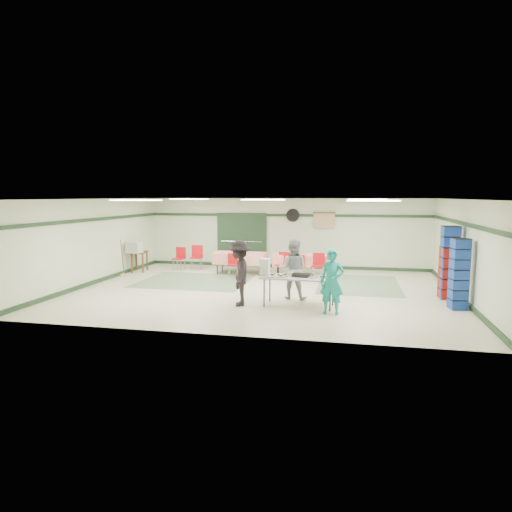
% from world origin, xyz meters
% --- Properties ---
extents(floor, '(11.00, 11.00, 0.00)m').
position_xyz_m(floor, '(0.00, 0.00, 0.00)').
color(floor, beige).
rests_on(floor, ground).
extents(ceiling, '(11.00, 11.00, 0.00)m').
position_xyz_m(ceiling, '(0.00, 0.00, 2.70)').
color(ceiling, silver).
rests_on(ceiling, wall_back).
extents(wall_back, '(11.00, 0.00, 11.00)m').
position_xyz_m(wall_back, '(0.00, 4.50, 1.35)').
color(wall_back, beige).
rests_on(wall_back, floor).
extents(wall_front, '(11.00, 0.00, 11.00)m').
position_xyz_m(wall_front, '(0.00, -4.50, 1.35)').
color(wall_front, beige).
rests_on(wall_front, floor).
extents(wall_left, '(0.00, 9.00, 9.00)m').
position_xyz_m(wall_left, '(-5.50, 0.00, 1.35)').
color(wall_left, beige).
rests_on(wall_left, floor).
extents(wall_right, '(0.00, 9.00, 9.00)m').
position_xyz_m(wall_right, '(5.50, 0.00, 1.35)').
color(wall_right, beige).
rests_on(wall_right, floor).
extents(trim_back, '(11.00, 0.06, 0.10)m').
position_xyz_m(trim_back, '(0.00, 4.47, 2.05)').
color(trim_back, '#1D351E').
rests_on(trim_back, wall_back).
extents(baseboard_back, '(11.00, 0.06, 0.12)m').
position_xyz_m(baseboard_back, '(0.00, 4.47, 0.06)').
color(baseboard_back, '#1D351E').
rests_on(baseboard_back, floor).
extents(trim_left, '(0.06, 9.00, 0.10)m').
position_xyz_m(trim_left, '(-5.47, 0.00, 2.05)').
color(trim_left, '#1D351E').
rests_on(trim_left, wall_back).
extents(baseboard_left, '(0.06, 9.00, 0.12)m').
position_xyz_m(baseboard_left, '(-5.47, 0.00, 0.06)').
color(baseboard_left, '#1D351E').
rests_on(baseboard_left, floor).
extents(trim_right, '(0.06, 9.00, 0.10)m').
position_xyz_m(trim_right, '(5.47, 0.00, 2.05)').
color(trim_right, '#1D351E').
rests_on(trim_right, wall_back).
extents(baseboard_right, '(0.06, 9.00, 0.12)m').
position_xyz_m(baseboard_right, '(5.47, 0.00, 0.06)').
color(baseboard_right, '#1D351E').
rests_on(baseboard_right, floor).
extents(green_patch_a, '(3.50, 3.00, 0.01)m').
position_xyz_m(green_patch_a, '(-2.50, 1.00, 0.00)').
color(green_patch_a, gray).
rests_on(green_patch_a, floor).
extents(green_patch_b, '(2.50, 3.50, 0.01)m').
position_xyz_m(green_patch_b, '(2.80, 1.50, 0.00)').
color(green_patch_b, gray).
rests_on(green_patch_b, floor).
extents(double_door_left, '(0.90, 0.06, 2.10)m').
position_xyz_m(double_door_left, '(-2.20, 4.44, 1.05)').
color(double_door_left, gray).
rests_on(double_door_left, floor).
extents(double_door_right, '(0.90, 0.06, 2.10)m').
position_xyz_m(double_door_right, '(-1.25, 4.44, 1.05)').
color(double_door_right, gray).
rests_on(double_door_right, floor).
extents(door_frame, '(2.00, 0.03, 2.15)m').
position_xyz_m(door_frame, '(-1.73, 4.42, 1.05)').
color(door_frame, '#1D351E').
rests_on(door_frame, floor).
extents(wall_fan, '(0.50, 0.10, 0.50)m').
position_xyz_m(wall_fan, '(0.30, 4.44, 2.05)').
color(wall_fan, black).
rests_on(wall_fan, wall_back).
extents(scroll_banner, '(0.80, 0.02, 0.60)m').
position_xyz_m(scroll_banner, '(1.50, 4.44, 1.85)').
color(scroll_banner, tan).
rests_on(scroll_banner, wall_back).
extents(serving_table, '(1.96, 0.90, 0.76)m').
position_xyz_m(serving_table, '(1.26, -1.75, 0.72)').
color(serving_table, beige).
rests_on(serving_table, floor).
extents(sheet_tray_right, '(0.65, 0.51, 0.02)m').
position_xyz_m(sheet_tray_right, '(1.83, -1.75, 0.77)').
color(sheet_tray_right, silver).
rests_on(sheet_tray_right, serving_table).
extents(sheet_tray_mid, '(0.62, 0.48, 0.02)m').
position_xyz_m(sheet_tray_mid, '(1.13, -1.62, 0.77)').
color(sheet_tray_mid, silver).
rests_on(sheet_tray_mid, serving_table).
extents(sheet_tray_left, '(0.56, 0.44, 0.02)m').
position_xyz_m(sheet_tray_left, '(0.70, -1.83, 0.77)').
color(sheet_tray_left, silver).
rests_on(sheet_tray_left, serving_table).
extents(baking_pan, '(0.49, 0.32, 0.08)m').
position_xyz_m(baking_pan, '(1.33, -1.74, 0.80)').
color(baking_pan, black).
rests_on(baking_pan, serving_table).
extents(foam_box_stack, '(0.24, 0.23, 0.42)m').
position_xyz_m(foam_box_stack, '(0.36, -1.64, 0.97)').
color(foam_box_stack, white).
rests_on(foam_box_stack, serving_table).
extents(volunteer_teal, '(0.60, 0.43, 1.55)m').
position_xyz_m(volunteer_teal, '(2.11, -2.35, 0.78)').
color(volunteer_teal, teal).
rests_on(volunteer_teal, floor).
extents(volunteer_grey, '(0.85, 0.69, 1.63)m').
position_xyz_m(volunteer_grey, '(1.00, -0.93, 0.81)').
color(volunteer_grey, gray).
rests_on(volunteer_grey, floor).
extents(volunteer_dark, '(0.87, 1.20, 1.68)m').
position_xyz_m(volunteer_dark, '(-0.25, -1.97, 0.84)').
color(volunteer_dark, black).
rests_on(volunteer_dark, floor).
extents(dining_table_a, '(2.02, 1.04, 0.77)m').
position_xyz_m(dining_table_a, '(0.82, 2.78, 0.57)').
color(dining_table_a, red).
rests_on(dining_table_a, floor).
extents(dining_table_b, '(1.90, 0.87, 0.77)m').
position_xyz_m(dining_table_b, '(-1.38, 2.78, 0.57)').
color(dining_table_b, red).
rests_on(dining_table_b, floor).
extents(chair_a, '(0.40, 0.40, 0.80)m').
position_xyz_m(chair_a, '(0.80, 2.21, 0.49)').
color(chair_a, red).
rests_on(chair_a, floor).
extents(chair_b, '(0.52, 0.52, 0.88)m').
position_xyz_m(chair_b, '(0.26, 2.22, 0.54)').
color(chair_b, red).
rests_on(chair_b, floor).
extents(chair_c, '(0.44, 0.44, 0.88)m').
position_xyz_m(chair_c, '(1.47, 2.22, 0.54)').
color(chair_c, red).
rests_on(chair_c, floor).
extents(chair_d, '(0.45, 0.45, 0.79)m').
position_xyz_m(chair_d, '(-1.50, 2.21, 0.48)').
color(chair_d, red).
rests_on(chair_d, floor).
extents(chair_loose_a, '(0.49, 0.49, 0.93)m').
position_xyz_m(chair_loose_a, '(-3.21, 3.27, 0.57)').
color(chair_loose_a, red).
rests_on(chair_loose_a, floor).
extents(chair_loose_b, '(0.44, 0.44, 0.86)m').
position_xyz_m(chair_loose_b, '(-3.81, 3.07, 0.53)').
color(chair_loose_b, red).
rests_on(chair_loose_b, floor).
extents(crate_stack_blue_a, '(0.45, 0.45, 1.99)m').
position_xyz_m(crate_stack_blue_a, '(5.15, -0.04, 1.00)').
color(crate_stack_blue_a, navy).
rests_on(crate_stack_blue_a, floor).
extents(crate_stack_red, '(0.49, 0.49, 1.42)m').
position_xyz_m(crate_stack_red, '(5.15, -0.05, 0.71)').
color(crate_stack_red, '#9C130F').
rests_on(crate_stack_red, floor).
extents(crate_stack_blue_b, '(0.44, 0.44, 1.77)m').
position_xyz_m(crate_stack_blue_b, '(5.15, -1.25, 0.88)').
color(crate_stack_blue_b, navy).
rests_on(crate_stack_blue_b, floor).
extents(printer_table, '(0.65, 0.86, 0.74)m').
position_xyz_m(printer_table, '(-5.15, 2.41, 0.62)').
color(printer_table, brown).
rests_on(printer_table, floor).
extents(office_printer, '(0.50, 0.44, 0.39)m').
position_xyz_m(office_printer, '(-5.15, 2.03, 0.94)').
color(office_printer, '#A9A9A5').
rests_on(office_printer, printer_table).
extents(broom, '(0.03, 0.21, 1.29)m').
position_xyz_m(broom, '(-5.23, 1.29, 0.67)').
color(broom, brown).
rests_on(broom, floor).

